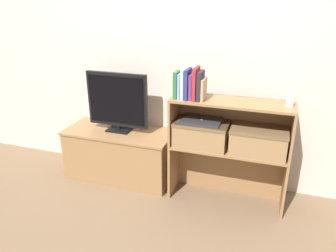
% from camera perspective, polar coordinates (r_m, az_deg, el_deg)
% --- Properties ---
extents(ground_plane, '(16.00, 16.00, 0.00)m').
position_cam_1_polar(ground_plane, '(2.97, -0.94, -12.27)').
color(ground_plane, brown).
extents(wall_back, '(10.00, 0.05, 2.40)m').
position_cam_1_polar(wall_back, '(2.95, 2.06, 12.74)').
color(wall_back, beige).
rests_on(wall_back, ground_plane).
extents(tv_stand, '(1.02, 0.46, 0.48)m').
position_cam_1_polar(tv_stand, '(3.20, -8.27, -4.80)').
color(tv_stand, olive).
rests_on(tv_stand, ground_plane).
extents(tv, '(0.58, 0.14, 0.55)m').
position_cam_1_polar(tv, '(3.00, -8.83, 4.29)').
color(tv, black).
rests_on(tv, tv_stand).
extents(bookshelf_lower_tier, '(0.96, 0.30, 0.50)m').
position_cam_1_polar(bookshelf_lower_tier, '(2.89, 10.42, -6.56)').
color(bookshelf_lower_tier, olive).
rests_on(bookshelf_lower_tier, ground_plane).
extents(bookshelf_upper_tier, '(0.96, 0.30, 0.41)m').
position_cam_1_polar(bookshelf_upper_tier, '(2.70, 11.05, 1.77)').
color(bookshelf_upper_tier, olive).
rests_on(bookshelf_upper_tier, bookshelf_lower_tier).
extents(book_forest, '(0.03, 0.13, 0.21)m').
position_cam_1_polar(book_forest, '(2.61, 1.56, 7.24)').
color(book_forest, '#286638').
rests_on(book_forest, bookshelf_upper_tier).
extents(book_skyblue, '(0.02, 0.14, 0.20)m').
position_cam_1_polar(book_skyblue, '(2.61, 2.23, 7.05)').
color(book_skyblue, '#709ECC').
rests_on(book_skyblue, bookshelf_upper_tier).
extents(book_ivory, '(0.02, 0.15, 0.23)m').
position_cam_1_polar(book_ivory, '(2.60, 2.82, 7.35)').
color(book_ivory, silver).
rests_on(book_ivory, bookshelf_upper_tier).
extents(book_navy, '(0.03, 0.15, 0.24)m').
position_cam_1_polar(book_navy, '(2.59, 3.45, 7.33)').
color(book_navy, navy).
rests_on(book_navy, bookshelf_upper_tier).
extents(book_plum, '(0.03, 0.12, 0.20)m').
position_cam_1_polar(book_plum, '(2.58, 4.13, 6.86)').
color(book_plum, '#6B2D66').
rests_on(book_plum, bookshelf_upper_tier).
extents(book_crimson, '(0.03, 0.16, 0.25)m').
position_cam_1_polar(book_crimson, '(2.57, 4.90, 7.39)').
color(book_crimson, '#B22328').
rests_on(book_crimson, bookshelf_upper_tier).
extents(book_charcoal, '(0.03, 0.14, 0.23)m').
position_cam_1_polar(book_charcoal, '(2.56, 5.65, 7.01)').
color(book_charcoal, '#232328').
rests_on(book_charcoal, bookshelf_upper_tier).
extents(book_tan, '(0.02, 0.14, 0.17)m').
position_cam_1_polar(book_tan, '(2.57, 6.26, 6.35)').
color(book_tan, tan).
rests_on(book_tan, bookshelf_upper_tier).
extents(baby_monitor, '(0.05, 0.04, 0.12)m').
position_cam_1_polar(baby_monitor, '(2.57, 20.50, 4.23)').
color(baby_monitor, white).
rests_on(baby_monitor, bookshelf_upper_tier).
extents(storage_basket_left, '(0.44, 0.27, 0.21)m').
position_cam_1_polar(storage_basket_left, '(2.72, 5.81, -1.13)').
color(storage_basket_left, '#937047').
rests_on(storage_basket_left, bookshelf_lower_tier).
extents(storage_basket_right, '(0.44, 0.27, 0.21)m').
position_cam_1_polar(storage_basket_right, '(2.67, 15.49, -2.33)').
color(storage_basket_right, '#937047').
rests_on(storage_basket_right, bookshelf_lower_tier).
extents(laptop, '(0.31, 0.24, 0.02)m').
position_cam_1_polar(laptop, '(2.68, 5.89, 0.91)').
color(laptop, '#2D2D33').
rests_on(laptop, storage_basket_left).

